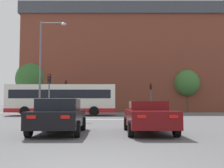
# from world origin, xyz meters

# --- Properties ---
(stop_line_strip) EXTENTS (8.32, 0.30, 0.01)m
(stop_line_strip) POSITION_xyz_m (0.00, 17.05, 0.00)
(stop_line_strip) COLOR silver
(stop_line_strip) RESTS_ON ground_plane
(far_pavement) EXTENTS (69.24, 2.50, 0.01)m
(far_pavement) POSITION_xyz_m (0.00, 32.23, 0.01)
(far_pavement) COLOR gray
(far_pavement) RESTS_ON ground_plane
(brick_civic_building) EXTENTS (34.85, 14.29, 19.13)m
(brick_civic_building) POSITION_xyz_m (3.77, 42.17, 8.32)
(brick_civic_building) COLOR brown
(brick_civic_building) RESTS_ON ground_plane
(car_saloon_left) EXTENTS (2.12, 4.48, 1.47)m
(car_saloon_left) POSITION_xyz_m (-1.96, 6.52, 0.76)
(car_saloon_left) COLOR black
(car_saloon_left) RESTS_ON ground_plane
(car_roadster_right) EXTENTS (2.00, 4.67, 1.38)m
(car_roadster_right) POSITION_xyz_m (1.89, 6.70, 0.70)
(car_roadster_right) COLOR #600C0F
(car_roadster_right) RESTS_ON ground_plane
(bus_crossing_lead) EXTENTS (11.47, 2.66, 3.26)m
(bus_crossing_lead) POSITION_xyz_m (-5.09, 24.50, 1.75)
(bus_crossing_lead) COLOR silver
(bus_crossing_lead) RESTS_ON ground_plane
(traffic_light_far_left) EXTENTS (0.26, 0.31, 4.32)m
(traffic_light_far_left) POSITION_xyz_m (-5.79, 31.34, 2.90)
(traffic_light_far_left) COLOR slate
(traffic_light_far_left) RESTS_ON ground_plane
(traffic_light_near_left) EXTENTS (0.26, 0.31, 3.78)m
(traffic_light_near_left) POSITION_xyz_m (-5.05, 18.27, 2.57)
(traffic_light_near_left) COLOR slate
(traffic_light_near_left) RESTS_ON ground_plane
(traffic_light_far_right) EXTENTS (0.26, 0.31, 3.90)m
(traffic_light_far_right) POSITION_xyz_m (5.42, 31.33, 2.64)
(traffic_light_far_right) COLOR slate
(traffic_light_far_right) RESTS_ON ground_plane
(street_lamp_junction) EXTENTS (2.31, 0.36, 8.42)m
(street_lamp_junction) POSITION_xyz_m (-5.52, 18.37, 5.07)
(street_lamp_junction) COLOR slate
(street_lamp_junction) RESTS_ON ground_plane
(pedestrian_waiting) EXTENTS (0.46, 0.37, 1.65)m
(pedestrian_waiting) POSITION_xyz_m (3.19, 31.52, 0.96)
(pedestrian_waiting) COLOR #333851
(pedestrian_waiting) RESTS_ON ground_plane
(tree_by_building) EXTENTS (3.73, 3.73, 6.24)m
(tree_by_building) POSITION_xyz_m (11.27, 35.42, 4.26)
(tree_by_building) COLOR #4C3823
(tree_by_building) RESTS_ON ground_plane
(tree_kerbside) EXTENTS (5.42, 5.42, 7.88)m
(tree_kerbside) POSITION_xyz_m (-11.64, 37.07, 5.03)
(tree_kerbside) COLOR #4C3823
(tree_kerbside) RESTS_ON ground_plane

